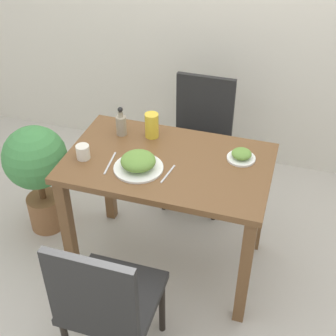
# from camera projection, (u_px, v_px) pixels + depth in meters

# --- Properties ---
(ground_plane) EXTENTS (16.00, 16.00, 0.00)m
(ground_plane) POSITION_uv_depth(u_px,v_px,m) (168.00, 260.00, 2.94)
(ground_plane) COLOR #B7B2A8
(dining_table) EXTENTS (1.09, 0.67, 0.78)m
(dining_table) POSITION_uv_depth(u_px,v_px,m) (168.00, 180.00, 2.56)
(dining_table) COLOR brown
(dining_table) RESTS_ON ground_plane
(chair_near) EXTENTS (0.42, 0.42, 0.88)m
(chair_near) POSITION_uv_depth(u_px,v_px,m) (106.00, 301.00, 2.09)
(chair_near) COLOR black
(chair_near) RESTS_ON ground_plane
(chair_far) EXTENTS (0.42, 0.42, 0.88)m
(chair_far) POSITION_uv_depth(u_px,v_px,m) (200.00, 135.00, 3.20)
(chair_far) COLOR black
(chair_far) RESTS_ON ground_plane
(food_plate) EXTENTS (0.26, 0.26, 0.09)m
(food_plate) POSITION_uv_depth(u_px,v_px,m) (138.00, 162.00, 2.39)
(food_plate) COLOR white
(food_plate) RESTS_ON dining_table
(side_plate) EXTENTS (0.15, 0.15, 0.06)m
(side_plate) POSITION_uv_depth(u_px,v_px,m) (241.00, 155.00, 2.47)
(side_plate) COLOR white
(side_plate) RESTS_ON dining_table
(drink_cup) EXTENTS (0.07, 0.07, 0.08)m
(drink_cup) POSITION_uv_depth(u_px,v_px,m) (83.00, 152.00, 2.47)
(drink_cup) COLOR silver
(drink_cup) RESTS_ON dining_table
(juice_glass) EXTENTS (0.08, 0.08, 0.14)m
(juice_glass) POSITION_uv_depth(u_px,v_px,m) (152.00, 125.00, 2.63)
(juice_glass) COLOR gold
(juice_glass) RESTS_ON dining_table
(sauce_bottle) EXTENTS (0.06, 0.06, 0.18)m
(sauce_bottle) POSITION_uv_depth(u_px,v_px,m) (121.00, 124.00, 2.65)
(sauce_bottle) COLOR gray
(sauce_bottle) RESTS_ON dining_table
(fork_utensil) EXTENTS (0.03, 0.20, 0.00)m
(fork_utensil) POSITION_uv_depth(u_px,v_px,m) (110.00, 163.00, 2.45)
(fork_utensil) COLOR silver
(fork_utensil) RESTS_ON dining_table
(spoon_utensil) EXTENTS (0.03, 0.16, 0.00)m
(spoon_utensil) POSITION_uv_depth(u_px,v_px,m) (168.00, 174.00, 2.38)
(spoon_utensil) COLOR silver
(spoon_utensil) RESTS_ON dining_table
(potted_plant_left) EXTENTS (0.40, 0.40, 0.76)m
(potted_plant_left) POSITION_uv_depth(u_px,v_px,m) (37.00, 167.00, 2.91)
(potted_plant_left) COLOR brown
(potted_plant_left) RESTS_ON ground_plane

